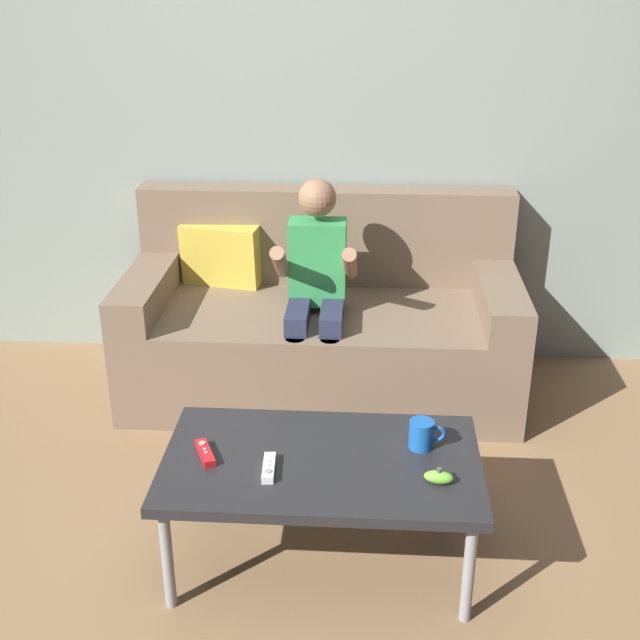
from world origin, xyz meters
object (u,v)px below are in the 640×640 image
at_px(nunchuk_lime, 439,477).
at_px(game_remote_red_far_corner, 205,453).
at_px(coffee_table, 321,468).
at_px(person_seated_on_couch, 316,286).
at_px(couch, 320,325).
at_px(coffee_mug, 422,434).
at_px(game_remote_white_near_edge, 269,468).

relative_size(nunchuk_lime, game_remote_red_far_corner, 0.67).
bearing_deg(coffee_table, person_seated_on_couch, 94.89).
bearing_deg(person_seated_on_couch, game_remote_red_far_corner, -105.13).
distance_m(person_seated_on_couch, game_remote_red_far_corner, 1.09).
xyz_separation_m(couch, coffee_table, (0.08, -1.22, 0.06)).
xyz_separation_m(nunchuk_lime, coffee_mug, (-0.04, 0.19, 0.03)).
distance_m(couch, coffee_table, 1.22).
height_order(person_seated_on_couch, coffee_table, person_seated_on_couch).
bearing_deg(nunchuk_lime, coffee_table, 163.68).
bearing_deg(game_remote_red_far_corner, coffee_mug, 8.07).
height_order(person_seated_on_couch, game_remote_red_far_corner, person_seated_on_couch).
relative_size(game_remote_white_near_edge, nunchuk_lime, 1.49).
bearing_deg(couch, game_remote_red_far_corner, -103.19).
relative_size(coffee_table, nunchuk_lime, 10.55).
height_order(game_remote_red_far_corner, coffee_mug, coffee_mug).
height_order(game_remote_white_near_edge, coffee_mug, coffee_mug).
bearing_deg(couch, game_remote_white_near_edge, -93.37).
bearing_deg(person_seated_on_couch, coffee_table, -85.11).
height_order(nunchuk_lime, coffee_mug, coffee_mug).
height_order(couch, person_seated_on_couch, person_seated_on_couch).
bearing_deg(game_remote_red_far_corner, game_remote_white_near_edge, -18.04).
distance_m(couch, nunchuk_lime, 1.40).
height_order(person_seated_on_couch, nunchuk_lime, person_seated_on_couch).
distance_m(game_remote_red_far_corner, coffee_mug, 0.69).
bearing_deg(game_remote_red_far_corner, person_seated_on_couch, 74.87).
bearing_deg(coffee_mug, person_seated_on_couch, 113.36).
bearing_deg(person_seated_on_couch, game_remote_white_near_edge, -93.59).
xyz_separation_m(coffee_table, game_remote_red_far_corner, (-0.37, -0.01, 0.05)).
xyz_separation_m(game_remote_red_far_corner, coffee_mug, (0.69, 0.10, 0.04)).
relative_size(game_remote_red_far_corner, coffee_mug, 1.21).
distance_m(coffee_table, coffee_mug, 0.34).
relative_size(game_remote_white_near_edge, coffee_mug, 1.20).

